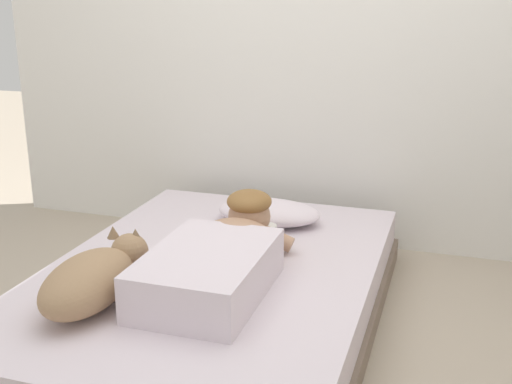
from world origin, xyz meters
TOP-DOWN VIEW (x-y plane):
  - ground_plane at (0.00, 0.00)m, footprint 11.70×11.70m
  - back_wall at (-0.00, 1.38)m, footprint 3.85×0.12m
  - bed at (-0.18, 0.21)m, footprint 1.37×1.97m
  - pillow at (-0.11, 0.80)m, footprint 0.52×0.32m
  - person_lying at (-0.10, 0.09)m, footprint 0.43×0.92m
  - dog at (-0.47, -0.24)m, footprint 0.26×0.58m
  - coffee_cup at (-0.05, 0.56)m, footprint 0.12×0.09m
  - cell_phone at (-0.10, 0.27)m, footprint 0.07×0.14m

SIDE VIEW (x-z plane):
  - ground_plane at x=0.00m, z-range 0.00..0.00m
  - bed at x=-0.18m, z-range 0.00..0.27m
  - cell_phone at x=-0.10m, z-range 0.27..0.28m
  - coffee_cup at x=-0.05m, z-range 0.27..0.35m
  - pillow at x=-0.11m, z-range 0.27..0.38m
  - dog at x=-0.47m, z-range 0.27..0.49m
  - person_lying at x=-0.10m, z-range 0.25..0.52m
  - back_wall at x=0.00m, z-range 0.00..2.50m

